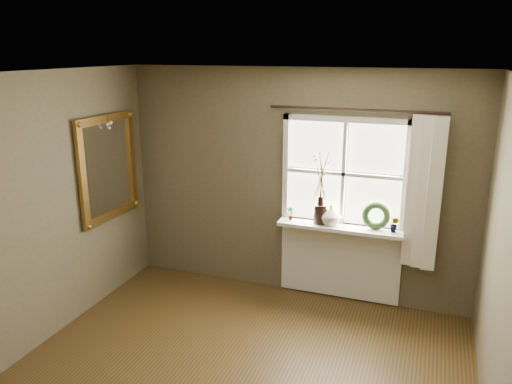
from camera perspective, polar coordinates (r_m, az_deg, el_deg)
The scene contains 13 objects.
ceiling at distance 3.35m, azimuth -5.75°, elevation 12.84°, with size 4.50×4.50×0.00m, color silver.
wall_back at distance 5.71m, azimuth 4.60°, elevation 0.96°, with size 4.00×0.10×2.60m, color brown.
window_frame at distance 5.48m, azimuth 9.99°, elevation 2.07°, with size 1.36×0.06×1.24m.
window_sill at distance 5.55m, azimuth 9.50°, elevation -4.01°, with size 1.36×0.26×0.04m, color silver.
window_apron at distance 5.81m, azimuth 9.51°, elevation -7.74°, with size 1.36×0.04×0.88m, color silver.
dark_jug at distance 5.55m, azimuth 7.35°, elevation -2.52°, with size 0.15×0.15×0.22m, color black.
cream_vase at distance 5.52m, azimuth 8.56°, elevation -2.59°, with size 0.22×0.22×0.23m, color silver.
wreath at distance 5.49m, azimuth 13.53°, elevation -2.98°, with size 0.30×0.30×0.07m, color #29421D.
potted_plant_left at distance 5.63m, azimuth 3.95°, elevation -2.45°, with size 0.08×0.06×0.16m, color #29421D.
potted_plant_right at distance 5.45m, azimuth 15.56°, elevation -3.59°, with size 0.09×0.08×0.17m, color #29421D.
curtain at distance 5.34m, azimuth 18.63°, elevation -0.19°, with size 0.36×0.12×1.59m, color silver.
curtain_rod at distance 5.29m, azimuth 11.33°, elevation 9.20°, with size 0.03×0.03×1.84m, color black.
gilt_mirror at distance 5.82m, azimuth -16.53°, elevation 2.73°, with size 0.10×0.99×1.18m.
Camera 1 is at (1.45, -3.02, 2.78)m, focal length 35.00 mm.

